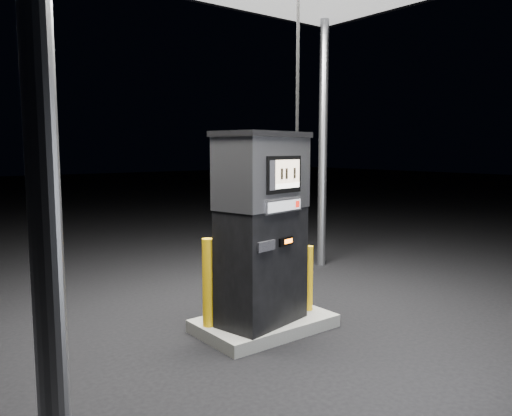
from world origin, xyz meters
TOP-DOWN VIEW (x-y plane):
  - ground at (0.00, 0.00)m, footprint 80.00×80.00m
  - pump_island at (0.00, 0.00)m, footprint 1.60×1.00m
  - fuel_dispenser at (-0.11, -0.10)m, footprint 1.28×0.87m
  - bollard_left at (-0.69, 0.17)m, footprint 0.15×0.15m
  - bollard_right at (0.62, -0.12)m, footprint 0.13×0.13m

SIDE VIEW (x-z plane):
  - ground at x=0.00m, z-range 0.00..0.00m
  - pump_island at x=0.00m, z-range 0.00..0.15m
  - bollard_right at x=0.62m, z-range 0.15..0.97m
  - bollard_left at x=-0.69m, z-range 0.15..1.17m
  - fuel_dispenser at x=-0.11m, z-range -1.01..3.59m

